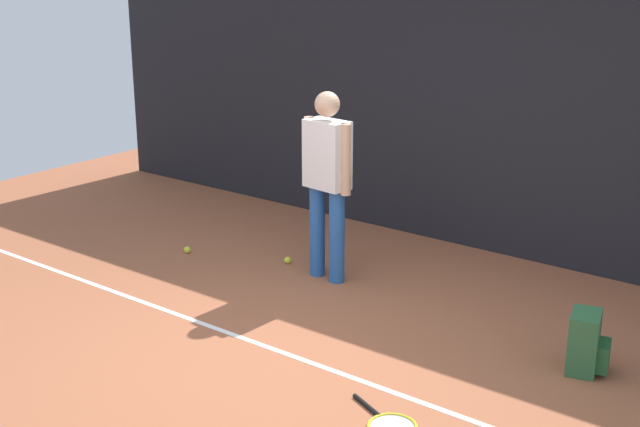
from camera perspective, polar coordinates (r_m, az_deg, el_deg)
The scene contains 8 objects.
ground_plane at distance 6.46m, azimuth -2.19°, elevation -9.35°, with size 12.00×12.00×0.00m, color #9E5638.
back_fence at distance 8.44m, azimuth 10.89°, elevation 6.37°, with size 10.00×0.10×2.66m, color black.
court_line at distance 6.47m, azimuth -2.08°, elevation -9.27°, with size 9.00×0.05×0.00m, color white.
tennis_player at distance 7.56m, azimuth 0.47°, elevation 2.56°, with size 0.53×0.26×1.70m.
tennis_racket at distance 5.61m, azimuth 4.62°, elevation -13.70°, with size 0.63×0.42×0.03m.
backpack at distance 6.43m, azimuth 17.13°, elevation -8.20°, with size 0.34×0.34×0.44m.
tennis_ball_near_player at distance 8.56m, azimuth -8.75°, elevation -2.38°, with size 0.07×0.07×0.07m, color #CCE033.
tennis_ball_mid_court at distance 8.20m, azimuth -2.15°, elevation -3.09°, with size 0.07×0.07×0.07m, color #CCE033.
Camera 1 is at (3.70, -4.42, 2.92)m, focal length 48.56 mm.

